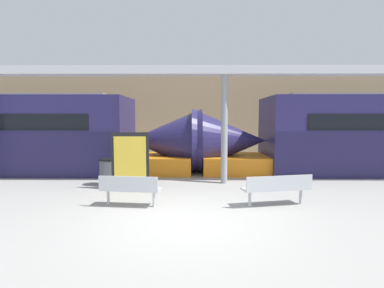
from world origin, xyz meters
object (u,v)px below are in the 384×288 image
(bench_near, at_px, (130,188))
(poster_board, at_px, (130,161))
(trash_bin, at_px, (108,172))
(support_column_near, at_px, (224,130))
(bench_far, at_px, (277,187))

(bench_near, height_order, poster_board, poster_board)
(poster_board, bearing_deg, bench_near, -78.52)
(trash_bin, bearing_deg, support_column_near, 6.03)
(bench_far, distance_m, support_column_near, 3.23)
(bench_near, relative_size, trash_bin, 1.71)
(bench_near, bearing_deg, support_column_near, 53.41)
(bench_near, height_order, trash_bin, trash_bin)
(bench_near, distance_m, poster_board, 1.89)
(bench_far, bearing_deg, trash_bin, 142.88)
(bench_near, bearing_deg, trash_bin, 123.51)
(bench_far, height_order, poster_board, poster_board)
(bench_far, bearing_deg, support_column_near, 99.49)
(trash_bin, height_order, poster_board, poster_board)
(trash_bin, distance_m, poster_board, 1.18)
(bench_far, bearing_deg, bench_near, 169.64)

